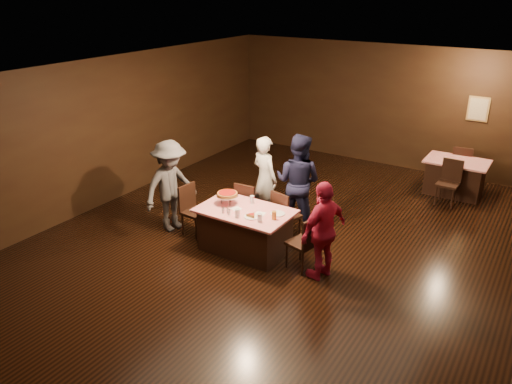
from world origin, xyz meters
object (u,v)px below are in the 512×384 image
chair_far_right (287,215)px  chair_end_left (195,211)px  diner_white_jacket (265,179)px  glass_front_right (260,218)px  chair_back_near (448,183)px  glass_front_left (237,213)px  chair_far_left (249,205)px  diner_navy_hoodie (298,182)px  plate_empty (278,214)px  diner_grey_knit (171,186)px  main_table (245,230)px  glass_back (252,199)px  chair_end_right (302,242)px  chair_back_far (461,165)px  pizza_stand (227,194)px  back_table (455,177)px  glass_amber (274,215)px  diner_red_shirt (324,231)px

chair_far_right → chair_end_left: bearing=40.6°
diner_white_jacket → glass_front_right: diner_white_jacket is taller
chair_back_near → glass_front_left: size_ratio=6.79×
chair_far_left → diner_navy_hoodie: bearing=-146.9°
plate_empty → glass_front_left: size_ratio=1.79×
diner_grey_knit → diner_white_jacket: bearing=-32.7°
main_table → chair_far_left: bearing=118.1°
glass_front_right → glass_back: 0.74m
chair_end_left → diner_navy_hoodie: size_ratio=0.52×
diner_grey_knit → plate_empty: 2.18m
chair_end_right → chair_back_far: size_ratio=1.00×
chair_back_far → plate_empty: 5.42m
chair_far_left → pizza_stand: size_ratio=2.50×
chair_far_left → plate_empty: size_ratio=3.80×
glass_back → chair_far_left: bearing=127.9°
main_table → diner_white_jacket: size_ratio=0.95×
chair_far_left → diner_white_jacket: size_ratio=0.56×
chair_far_left → diner_navy_hoodie: (0.73, 0.54, 0.45)m
chair_end_left → diner_grey_knit: 0.66m
chair_far_left → plate_empty: (0.95, -0.60, 0.30)m
diner_navy_hoodie → plate_empty: diner_navy_hoodie is taller
back_table → chair_end_left: chair_end_left is taller
chair_end_right → diner_navy_hoodie: 1.57m
pizza_stand → glass_front_left: (0.45, -0.35, -0.11)m
pizza_stand → glass_amber: 1.01m
chair_end_right → diner_white_jacket: (-1.48, 1.27, 0.37)m
diner_white_jacket → chair_end_left: bearing=79.3°
glass_front_right → chair_far_left: bearing=130.4°
chair_far_right → chair_back_far: (2.10, 4.45, 0.00)m
chair_back_near → glass_back: bearing=-122.6°
main_table → chair_far_right: chair_far_right is taller
plate_empty → chair_far_right: bearing=104.0°
chair_end_left → glass_amber: bearing=-86.8°
diner_navy_hoodie → glass_amber: size_ratio=13.15×
glass_front_right → pizza_stand: bearing=160.6°
chair_back_near → glass_front_right: size_ratio=6.79×
chair_back_near → glass_back: (-2.55, -3.60, 0.37)m
chair_end_right → pizza_stand: 1.57m
main_table → chair_back_near: (2.50, 3.90, 0.09)m
chair_far_right → chair_back_near: bearing=-109.6°
diner_navy_hoodie → glass_front_right: 1.55m
diner_navy_hoodie → plate_empty: size_ratio=7.36×
chair_end_right → diner_red_shirt: (0.39, -0.05, 0.33)m
main_table → back_table: (2.50, 4.60, 0.00)m
chair_far_left → glass_back: (0.35, -0.45, 0.37)m
chair_back_near → chair_far_right: bearing=-121.0°
chair_end_right → glass_front_left: (-1.05, -0.30, 0.37)m
diner_grey_knit → glass_front_left: size_ratio=12.41×
back_table → chair_end_right: 4.80m
chair_far_left → glass_front_left: 1.20m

